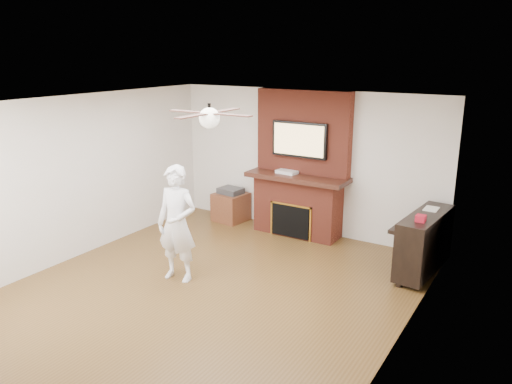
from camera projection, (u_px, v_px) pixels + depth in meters
The scene contains 12 objects.
room_shell at pixel (212, 201), 6.46m from camera, with size 5.36×5.86×2.86m.
fireplace at pixel (300, 178), 8.62m from camera, with size 1.78×0.64×2.50m.
tv at pixel (299, 140), 8.40m from camera, with size 1.00×0.08×0.60m.
ceiling_fan at pixel (209, 117), 6.17m from camera, with size 1.21×1.21×0.31m.
person at pixel (177, 224), 6.88m from camera, with size 0.60×0.40×1.64m, color white.
side_table at pixel (231, 205), 9.46m from camera, with size 0.61×0.61×0.64m.
piano at pixel (424, 242), 7.16m from camera, with size 0.62×1.40×0.99m.
cable_box at pixel (287, 172), 8.61m from camera, with size 0.36×0.21×0.05m, color silver.
candle_orange at pixel (288, 232), 8.73m from camera, with size 0.07×0.07×0.11m, color #C55F17.
candle_green at pixel (291, 234), 8.70m from camera, with size 0.07×0.07×0.09m, color green.
candle_cream at pixel (298, 235), 8.62m from camera, with size 0.07×0.07×0.10m, color beige.
candle_blue at pixel (302, 235), 8.66m from camera, with size 0.06×0.06×0.07m, color #2E5B8B.
Camera 1 is at (3.73, -4.97, 3.12)m, focal length 35.00 mm.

